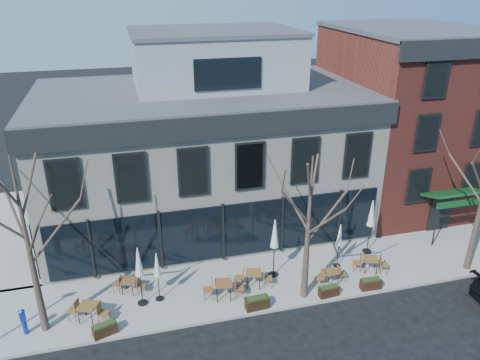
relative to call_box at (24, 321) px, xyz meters
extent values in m
plane|color=black|center=(9.26, 3.29, -0.83)|extent=(120.00, 120.00, 0.00)
cube|color=gray|center=(12.51, 1.14, -0.75)|extent=(33.50, 4.70, 0.15)
cube|color=gray|center=(-1.99, 9.29, -0.75)|extent=(4.50, 12.00, 0.15)
cube|color=beige|center=(9.26, 8.29, 3.17)|extent=(18.00, 10.00, 8.00)
cube|color=#47474C|center=(9.26, 8.29, 7.22)|extent=(18.30, 10.30, 0.30)
cube|color=black|center=(9.26, 3.17, 6.72)|extent=(18.30, 0.25, 1.10)
cube|color=black|center=(0.14, 8.29, 6.72)|extent=(0.25, 10.30, 1.10)
cube|color=black|center=(9.26, 3.23, 1.07)|extent=(17.20, 0.12, 3.00)
cube|color=black|center=(0.20, 7.29, 1.07)|extent=(0.12, 7.50, 3.00)
cube|color=gray|center=(10.26, 9.29, 8.77)|extent=(9.00, 6.50, 3.00)
cube|color=maroon|center=(22.26, 8.29, 4.67)|extent=(8.00, 10.00, 11.00)
cube|color=#47474C|center=(22.26, 8.29, 10.22)|extent=(8.20, 10.20, 0.25)
cube|color=black|center=(22.26, 3.17, 9.77)|extent=(8.20, 0.25, 1.00)
cube|color=#0D3D17|center=(22.26, 2.44, 2.07)|extent=(3.20, 1.66, 0.67)
cube|color=black|center=(22.26, 3.24, 0.42)|extent=(1.40, 0.10, 2.50)
cone|color=#382B21|center=(0.76, 0.09, 3.28)|extent=(0.34, 0.34, 7.92)
cylinder|color=#382B21|center=(1.83, 0.27, 3.85)|extent=(2.23, 0.50, 2.48)
cylinder|color=#382B21|center=(0.31, 1.05, 4.31)|extent=(1.03, 2.05, 2.14)
cylinder|color=#382B21|center=(1.21, -0.88, 4.22)|extent=(1.03, 2.04, 2.28)
cone|color=#382B21|center=(12.26, -0.61, 2.84)|extent=(0.34, 0.34, 7.04)
cylinder|color=#382B21|center=(13.21, -0.45, 3.35)|extent=(2.00, 0.46, 2.21)
cylinder|color=#382B21|center=(11.86, 0.25, 3.76)|extent=(0.93, 1.84, 1.91)
cylinder|color=#382B21|center=(11.51, -0.89, 4.21)|extent=(1.61, 0.68, 1.97)
cylinder|color=#382B21|center=(12.66, -1.47, 3.68)|extent=(0.93, 1.83, 2.03)
cylinder|color=#382B21|center=(20.83, 0.30, 4.04)|extent=(0.98, 1.94, 2.03)
cylinder|color=#382B21|center=(20.47, -0.90, 4.52)|extent=(1.71, 0.71, 2.09)
cylinder|color=#0C25A0|center=(0.00, 0.00, -0.34)|extent=(0.20, 0.20, 0.68)
cube|color=#0C25A0|center=(0.00, 0.00, 0.25)|extent=(0.23, 0.20, 0.49)
cone|color=#0C25A0|center=(0.00, 0.00, 0.54)|extent=(0.25, 0.25, 0.12)
cube|color=brown|center=(2.56, 0.16, 0.12)|extent=(1.01, 1.01, 0.04)
cylinder|color=black|center=(2.16, 0.00, -0.29)|extent=(0.04, 0.04, 0.78)
cylinder|color=black|center=(2.71, -0.25, -0.29)|extent=(0.04, 0.04, 0.78)
cylinder|color=black|center=(2.41, 0.56, -0.29)|extent=(0.04, 0.04, 0.78)
cylinder|color=black|center=(2.96, 0.31, -0.29)|extent=(0.04, 0.04, 0.78)
cube|color=brown|center=(4.35, 1.71, 0.00)|extent=(0.85, 0.85, 0.04)
cylinder|color=black|center=(4.02, 1.57, -0.34)|extent=(0.04, 0.04, 0.67)
cylinder|color=black|center=(4.50, 1.38, -0.34)|extent=(0.04, 0.04, 0.67)
cylinder|color=black|center=(4.21, 2.05, -0.34)|extent=(0.04, 0.04, 0.67)
cylinder|color=black|center=(4.69, 1.86, -0.34)|extent=(0.04, 0.04, 0.67)
cube|color=brown|center=(8.59, 0.21, 0.13)|extent=(0.91, 0.91, 0.04)
cylinder|color=black|center=(8.22, -0.04, -0.28)|extent=(0.04, 0.04, 0.80)
cylinder|color=black|center=(8.84, -0.16, -0.28)|extent=(0.04, 0.04, 0.80)
cylinder|color=black|center=(8.34, 0.57, -0.28)|extent=(0.04, 0.04, 0.80)
cylinder|color=black|center=(8.95, 0.46, -0.28)|extent=(0.04, 0.04, 0.80)
cube|color=brown|center=(10.19, 0.72, 0.08)|extent=(0.91, 0.91, 0.04)
cylinder|color=black|center=(9.83, 0.53, -0.30)|extent=(0.04, 0.04, 0.75)
cylinder|color=black|center=(10.38, 0.36, -0.30)|extent=(0.04, 0.04, 0.75)
cylinder|color=black|center=(10.00, 1.09, -0.30)|extent=(0.04, 0.04, 0.75)
cylinder|color=black|center=(10.55, 0.92, -0.30)|extent=(0.04, 0.04, 0.75)
cube|color=brown|center=(13.88, -0.03, 0.00)|extent=(0.70, 0.70, 0.04)
cylinder|color=black|center=(13.63, -0.31, -0.34)|extent=(0.04, 0.04, 0.67)
cylinder|color=black|center=(14.16, -0.28, -0.34)|extent=(0.04, 0.04, 0.67)
cylinder|color=black|center=(13.60, 0.21, -0.34)|extent=(0.04, 0.04, 0.67)
cylinder|color=black|center=(14.12, 0.25, -0.34)|extent=(0.04, 0.04, 0.67)
cube|color=brown|center=(16.25, 0.39, 0.06)|extent=(0.93, 0.93, 0.04)
cylinder|color=black|center=(15.88, 0.23, -0.31)|extent=(0.04, 0.04, 0.73)
cylinder|color=black|center=(16.40, 0.02, -0.31)|extent=(0.04, 0.04, 0.73)
cylinder|color=black|center=(16.09, 0.76, -0.31)|extent=(0.04, 0.04, 0.73)
cylinder|color=black|center=(16.62, 0.54, -0.31)|extent=(0.04, 0.04, 0.73)
cylinder|color=black|center=(4.89, 0.74, -0.64)|extent=(0.48, 0.48, 0.07)
cylinder|color=black|center=(4.89, 0.74, 0.52)|extent=(0.05, 0.05, 2.40)
cone|color=beige|center=(4.89, 0.74, 1.61)|extent=(0.39, 0.39, 1.42)
cylinder|color=black|center=(5.67, 0.85, -0.65)|extent=(0.40, 0.40, 0.05)
cylinder|color=black|center=(5.67, 0.85, 0.33)|extent=(0.05, 0.05, 2.01)
cone|color=silver|center=(5.67, 0.85, 1.24)|extent=(0.33, 0.33, 1.19)
cylinder|color=black|center=(11.41, 1.33, -0.64)|extent=(0.50, 0.50, 0.07)
cylinder|color=black|center=(11.41, 1.33, 0.58)|extent=(0.06, 0.06, 2.52)
cone|color=silver|center=(11.41, 1.33, 1.73)|extent=(0.41, 0.41, 1.49)
cylinder|color=black|center=(14.84, 1.23, -0.65)|extent=(0.39, 0.39, 0.05)
cylinder|color=black|center=(14.84, 1.23, 0.31)|extent=(0.04, 0.04, 1.97)
cone|color=beige|center=(14.84, 1.23, 1.21)|extent=(0.32, 0.32, 1.17)
cylinder|color=black|center=(17.03, 2.08, -0.64)|extent=(0.50, 0.50, 0.07)
cylinder|color=black|center=(17.03, 2.08, 0.57)|extent=(0.06, 0.06, 2.49)
cone|color=silver|center=(17.03, 2.08, 1.70)|extent=(0.41, 0.41, 1.47)
cube|color=black|center=(3.23, -0.91, -0.43)|extent=(1.08, 0.70, 0.50)
cube|color=#1E3314|center=(3.23, -0.91, -0.16)|extent=(0.95, 0.59, 0.08)
cube|color=black|center=(9.88, -0.91, -0.41)|extent=(1.11, 0.49, 0.54)
cube|color=#1E3314|center=(9.88, -0.91, -0.11)|extent=(0.99, 0.40, 0.09)
cube|color=black|center=(13.39, -0.91, -0.44)|extent=(0.96, 0.44, 0.47)
cube|color=#1E3314|center=(13.39, -0.91, -0.19)|extent=(0.86, 0.36, 0.08)
cube|color=black|center=(15.57, -0.91, -0.43)|extent=(1.02, 0.44, 0.50)
cube|color=#1E3314|center=(15.57, -0.91, -0.16)|extent=(0.91, 0.36, 0.08)
camera|label=1|loc=(4.79, -17.21, 13.18)|focal=35.00mm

